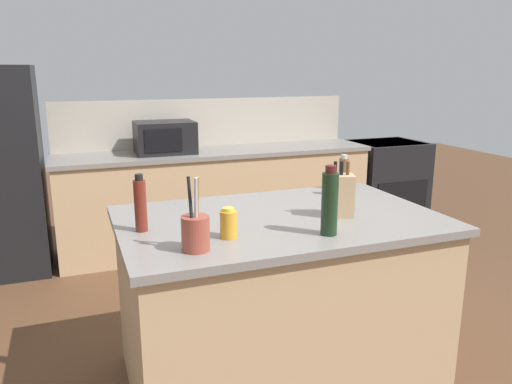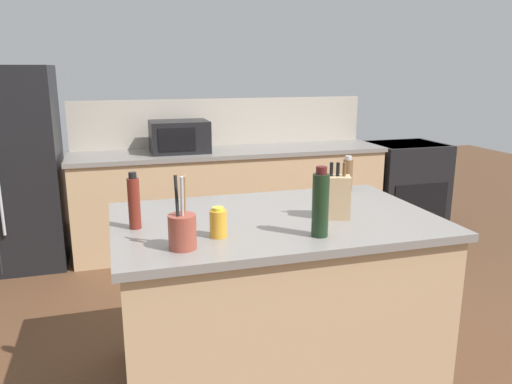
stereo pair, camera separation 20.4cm
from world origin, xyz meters
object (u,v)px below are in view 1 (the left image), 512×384
object	(u,v)px
range_oven	(385,183)
salt_shaker	(333,185)
honey_jar	(229,224)
wine_bottle	(330,203)
utensil_crock	(195,232)
pepper_grinder	(344,173)
knife_block	(340,195)
vinegar_bottle	(140,205)
microwave	(165,137)

from	to	relation	value
range_oven	salt_shaker	distance (m)	2.60
honey_jar	wine_bottle	bearing A→B (deg)	-14.96
honey_jar	salt_shaker	xyz separation A→B (m)	(0.84, 0.54, -0.01)
salt_shaker	wine_bottle	distance (m)	0.77
utensil_crock	range_oven	bearing A→B (deg)	42.77
range_oven	pepper_grinder	distance (m)	2.45
pepper_grinder	range_oven	bearing A→B (deg)	48.32
knife_block	honey_jar	world-z (taller)	knife_block
pepper_grinder	vinegar_bottle	world-z (taller)	vinegar_bottle
utensil_crock	vinegar_bottle	world-z (taller)	utensil_crock
vinegar_bottle	salt_shaker	distance (m)	1.24
utensil_crock	pepper_grinder	bearing A→B (deg)	33.09
microwave	vinegar_bottle	size ratio (longest dim) A/B	1.90
knife_block	honey_jar	distance (m)	0.66
wine_bottle	microwave	bearing A→B (deg)	96.40
microwave	knife_block	size ratio (longest dim) A/B	1.81
utensil_crock	wine_bottle	world-z (taller)	wine_bottle
range_oven	pepper_grinder	world-z (taller)	pepper_grinder
wine_bottle	pepper_grinder	bearing A→B (deg)	55.68
knife_block	pepper_grinder	distance (m)	0.61
microwave	wine_bottle	world-z (taller)	wine_bottle
vinegar_bottle	honey_jar	distance (m)	0.43
knife_block	vinegar_bottle	world-z (taller)	knife_block
vinegar_bottle	wine_bottle	xyz separation A→B (m)	(0.81, -0.36, 0.02)
utensil_crock	vinegar_bottle	xyz separation A→B (m)	(-0.18, 0.34, 0.05)
pepper_grinder	honey_jar	world-z (taller)	pepper_grinder
vinegar_bottle	honey_jar	world-z (taller)	vinegar_bottle
range_oven	wine_bottle	distance (m)	3.36
range_oven	honey_jar	xyz separation A→B (m)	(-2.55, -2.42, 0.54)
pepper_grinder	utensil_crock	bearing A→B (deg)	-146.91
knife_block	utensil_crock	xyz separation A→B (m)	(-0.83, -0.23, -0.03)
range_oven	knife_block	world-z (taller)	knife_block
vinegar_bottle	honey_jar	xyz separation A→B (m)	(0.36, -0.24, -0.06)
knife_block	pepper_grinder	size ratio (longest dim) A/B	1.31
microwave	pepper_grinder	xyz separation A→B (m)	(0.81, -1.78, -0.04)
utensil_crock	honey_jar	xyz separation A→B (m)	(0.18, 0.11, -0.02)
range_oven	knife_block	size ratio (longest dim) A/B	3.17
pepper_grinder	wine_bottle	bearing A→B (deg)	-124.32
range_oven	pepper_grinder	bearing A→B (deg)	-131.68
range_oven	honey_jar	distance (m)	3.56
knife_block	utensil_crock	bearing A→B (deg)	-146.16
salt_shaker	wine_bottle	bearing A→B (deg)	-120.33
range_oven	salt_shaker	bearing A→B (deg)	-132.42
honey_jar	salt_shaker	world-z (taller)	honey_jar
honey_jar	salt_shaker	bearing A→B (deg)	32.98
range_oven	utensil_crock	bearing A→B (deg)	-137.23
vinegar_bottle	utensil_crock	bearing A→B (deg)	-62.52
microwave	wine_bottle	xyz separation A→B (m)	(0.29, -2.54, 0.01)
vinegar_bottle	salt_shaker	xyz separation A→B (m)	(1.19, 0.31, -0.07)
honey_jar	vinegar_bottle	bearing A→B (deg)	146.45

